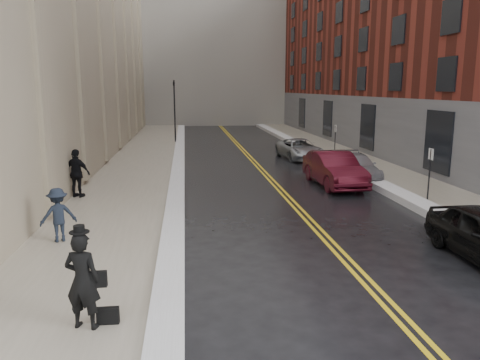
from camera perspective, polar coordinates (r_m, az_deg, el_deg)
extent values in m
plane|color=black|center=(10.56, 3.66, -14.55)|extent=(160.00, 160.00, 0.00)
cube|color=gray|center=(25.90, -12.65, 0.89)|extent=(4.00, 64.00, 0.15)
cube|color=gray|center=(27.90, 16.10, 1.45)|extent=(3.00, 64.00, 0.15)
cube|color=gold|center=(26.09, 2.55, 1.07)|extent=(0.12, 64.00, 0.01)
cube|color=gold|center=(26.13, 3.07, 1.08)|extent=(0.12, 64.00, 0.01)
cube|color=white|center=(25.74, -7.56, 1.13)|extent=(0.70, 60.80, 0.26)
cube|color=white|center=(27.23, 12.52, 1.55)|extent=(0.85, 60.80, 0.30)
cube|color=maroon|center=(37.90, 25.07, 16.87)|extent=(14.00, 50.00, 18.00)
cylinder|color=black|center=(39.41, -7.97, 8.19)|extent=(0.12, 0.12, 5.20)
imported|color=black|center=(39.36, -8.05, 11.10)|extent=(0.18, 0.15, 0.90)
cylinder|color=black|center=(20.16, 22.06, 0.41)|extent=(0.06, 0.06, 2.20)
cube|color=white|center=(20.02, 22.25, 2.94)|extent=(0.02, 0.35, 0.45)
cylinder|color=black|center=(31.09, 11.50, 4.53)|extent=(0.06, 0.06, 2.20)
cube|color=white|center=(31.01, 11.57, 6.18)|extent=(0.02, 0.35, 0.45)
imported|color=#440C17|center=(22.55, 11.40, 1.32)|extent=(1.90, 4.96, 1.61)
imported|color=#ABADB3|center=(24.46, 13.90, 1.58)|extent=(2.09, 4.52, 1.28)
imported|color=#9EA1A6|center=(30.87, 7.26, 3.77)|extent=(2.58, 4.84, 1.30)
imported|color=black|center=(9.29, -18.63, -11.56)|extent=(0.78, 0.62, 1.87)
imported|color=black|center=(14.63, -21.29, -3.98)|extent=(1.18, 0.94, 1.59)
imported|color=black|center=(20.24, -19.26, 0.78)|extent=(1.26, 0.87, 1.99)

